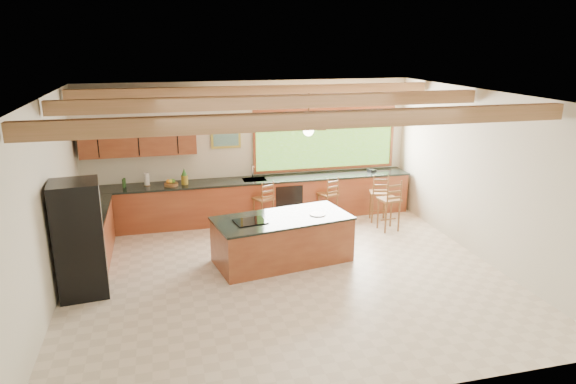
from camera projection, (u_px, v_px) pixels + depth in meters
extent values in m
plane|color=beige|center=(287.00, 275.00, 8.67)|extent=(7.20, 7.20, 0.00)
cube|color=beige|center=(251.00, 150.00, 11.27)|extent=(7.20, 0.04, 3.00)
cube|color=beige|center=(364.00, 277.00, 5.23)|extent=(7.20, 0.04, 3.00)
cube|color=beige|center=(45.00, 207.00, 7.41)|extent=(0.04, 6.50, 3.00)
cube|color=beige|center=(483.00, 176.00, 9.09)|extent=(0.04, 6.50, 3.00)
cube|color=#976F4B|center=(287.00, 96.00, 7.82)|extent=(7.20, 6.50, 0.04)
cube|color=#AA7955|center=(318.00, 120.00, 6.37)|extent=(7.10, 0.15, 0.22)
cube|color=#AA7955|center=(279.00, 102.00, 8.33)|extent=(7.10, 0.15, 0.22)
cube|color=#AA7955|center=(258.00, 91.00, 10.00)|extent=(7.10, 0.15, 0.22)
cube|color=brown|center=(138.00, 138.00, 10.43)|extent=(2.30, 0.35, 0.70)
cube|color=beige|center=(136.00, 109.00, 10.20)|extent=(2.60, 0.50, 0.48)
cylinder|color=#FFEABF|center=(100.00, 122.00, 10.10)|extent=(0.10, 0.10, 0.01)
cylinder|color=#FFEABF|center=(173.00, 120.00, 10.42)|extent=(0.10, 0.10, 0.01)
cube|color=#76AA3D|center=(325.00, 139.00, 11.59)|extent=(3.20, 0.04, 1.30)
cube|color=#AC9834|center=(226.00, 136.00, 11.01)|extent=(0.64, 0.03, 0.54)
cube|color=#447A63|center=(226.00, 136.00, 11.00)|extent=(0.54, 0.01, 0.44)
cube|color=brown|center=(255.00, 201.00, 11.25)|extent=(7.00, 0.65, 0.88)
cube|color=black|center=(254.00, 180.00, 11.12)|extent=(7.04, 0.69, 0.04)
cube|color=brown|center=(89.00, 240.00, 9.04)|extent=(0.65, 2.35, 0.88)
cube|color=black|center=(86.00, 215.00, 8.91)|extent=(0.69, 2.39, 0.04)
cube|color=black|center=(289.00, 203.00, 11.12)|extent=(0.60, 0.02, 0.78)
cube|color=silver|center=(254.00, 180.00, 11.12)|extent=(0.50, 0.38, 0.03)
cylinder|color=silver|center=(253.00, 171.00, 11.26)|extent=(0.03, 0.03, 0.30)
cylinder|color=silver|center=(253.00, 166.00, 11.13)|extent=(0.03, 0.20, 0.03)
cylinder|color=silver|center=(147.00, 179.00, 10.62)|extent=(0.11, 0.11, 0.27)
cylinder|color=#1F4019|center=(125.00, 182.00, 10.53)|extent=(0.05, 0.05, 0.19)
cylinder|color=#1F4019|center=(123.00, 184.00, 10.45)|extent=(0.05, 0.05, 0.19)
cube|color=black|center=(372.00, 170.00, 11.74)|extent=(0.22, 0.20, 0.08)
cube|color=brown|center=(282.00, 240.00, 9.13)|extent=(2.49, 1.47, 0.79)
cube|color=black|center=(282.00, 218.00, 9.02)|extent=(2.53, 1.51, 0.04)
cube|color=black|center=(250.00, 222.00, 8.77)|extent=(0.59, 0.50, 0.02)
cylinder|color=silver|center=(318.00, 214.00, 9.15)|extent=(0.29, 0.29, 0.01)
cube|color=black|center=(79.00, 239.00, 7.80)|extent=(0.77, 0.76, 1.82)
cube|color=silver|center=(104.00, 237.00, 7.88)|extent=(0.03, 0.05, 1.67)
cube|color=brown|center=(263.00, 199.00, 10.80)|extent=(0.48, 0.48, 0.04)
cylinder|color=brown|center=(258.00, 216.00, 10.72)|extent=(0.03, 0.03, 0.59)
cylinder|color=brown|center=(272.00, 214.00, 10.79)|extent=(0.03, 0.03, 0.59)
cylinder|color=brown|center=(256.00, 211.00, 10.99)|extent=(0.03, 0.03, 0.59)
cylinder|color=brown|center=(269.00, 210.00, 11.06)|extent=(0.03, 0.03, 0.59)
cube|color=brown|center=(328.00, 194.00, 11.14)|extent=(0.47, 0.47, 0.04)
cylinder|color=brown|center=(323.00, 210.00, 11.06)|extent=(0.03, 0.03, 0.59)
cylinder|color=brown|center=(336.00, 209.00, 11.13)|extent=(0.03, 0.03, 0.59)
cylinder|color=brown|center=(319.00, 206.00, 11.33)|extent=(0.03, 0.03, 0.59)
cylinder|color=brown|center=(332.00, 205.00, 11.39)|extent=(0.03, 0.03, 0.59)
cube|color=brown|center=(389.00, 199.00, 10.58)|extent=(0.44, 0.44, 0.04)
cylinder|color=brown|center=(385.00, 218.00, 10.49)|extent=(0.04, 0.04, 0.65)
cylinder|color=brown|center=(399.00, 217.00, 10.56)|extent=(0.04, 0.04, 0.65)
cylinder|color=brown|center=(378.00, 213.00, 10.78)|extent=(0.04, 0.04, 0.65)
cylinder|color=brown|center=(392.00, 212.00, 10.85)|extent=(0.04, 0.04, 0.65)
cube|color=brown|center=(379.00, 192.00, 11.13)|extent=(0.47, 0.47, 0.04)
cylinder|color=brown|center=(375.00, 210.00, 11.04)|extent=(0.04, 0.04, 0.63)
cylinder|color=brown|center=(388.00, 209.00, 11.12)|extent=(0.04, 0.04, 0.63)
cylinder|color=brown|center=(369.00, 205.00, 11.33)|extent=(0.04, 0.04, 0.63)
cylinder|color=brown|center=(382.00, 204.00, 11.40)|extent=(0.04, 0.04, 0.63)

